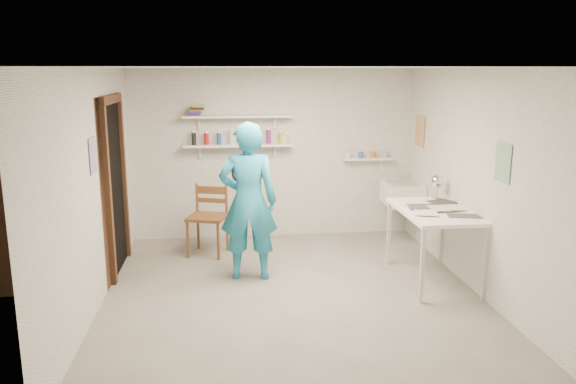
{
  "coord_description": "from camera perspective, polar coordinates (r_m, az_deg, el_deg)",
  "views": [
    {
      "loc": [
        -0.7,
        -5.64,
        2.38
      ],
      "look_at": [
        0.0,
        0.4,
        1.05
      ],
      "focal_mm": 35.0,
      "sensor_mm": 36.0,
      "label": 1
    }
  ],
  "objects": [
    {
      "name": "wooden_chair",
      "position": [
        7.37,
        -8.19,
        -2.55
      ],
      "size": [
        0.58,
        0.57,
        1.0
      ],
      "primitive_type": "cube",
      "rotation": [
        0.0,
        0.0,
        -0.31
      ],
      "color": "brown",
      "rests_on": "ground"
    },
    {
      "name": "book_stack",
      "position": [
        7.8,
        -9.34,
        8.17
      ],
      "size": [
        0.26,
        0.14,
        0.14
      ],
      "color": "red",
      "rests_on": "shelf_upper"
    },
    {
      "name": "shelf_lower",
      "position": [
        7.84,
        -5.12,
        4.75
      ],
      "size": [
        1.5,
        0.22,
        0.03
      ],
      "primitive_type": "cube",
      "color": "white",
      "rests_on": "wall_back"
    },
    {
      "name": "ceiling",
      "position": [
        5.68,
        0.48,
        12.63
      ],
      "size": [
        4.0,
        4.5,
        0.02
      ],
      "primitive_type": "cube",
      "color": "silver",
      "rests_on": "wall_back"
    },
    {
      "name": "shelf_upper",
      "position": [
        7.8,
        -5.17,
        7.66
      ],
      "size": [
        1.5,
        0.22,
        0.03
      ],
      "primitive_type": "cube",
      "color": "white",
      "rests_on": "wall_back"
    },
    {
      "name": "wall_clock",
      "position": [
        6.54,
        -4.34,
        2.05
      ],
      "size": [
        0.33,
        0.06,
        0.33
      ],
      "primitive_type": "cylinder",
      "rotation": [
        1.57,
        0.0,
        -0.08
      ],
      "color": "beige",
      "rests_on": "man"
    },
    {
      "name": "belfast_sink",
      "position": [
        7.92,
        11.56,
        -0.16
      ],
      "size": [
        0.48,
        0.6,
        0.3
      ],
      "primitive_type": "cube",
      "color": "white",
      "rests_on": "wall_right"
    },
    {
      "name": "door_jamb_far",
      "position": [
        7.43,
        -16.34,
        1.13
      ],
      "size": [
        0.06,
        0.1,
        2.0
      ],
      "primitive_type": "cube",
      "color": "brown",
      "rests_on": "ground"
    },
    {
      "name": "spray_cans",
      "position": [
        7.83,
        -5.13,
        5.47
      ],
      "size": [
        1.29,
        0.06,
        0.17
      ],
      "color": "black",
      "rests_on": "shelf_lower"
    },
    {
      "name": "ledge_pots",
      "position": [
        8.17,
        8.01,
        3.77
      ],
      "size": [
        0.48,
        0.07,
        0.09
      ],
      "color": "silver",
      "rests_on": "ledge_shelf"
    },
    {
      "name": "work_table",
      "position": [
        6.61,
        14.52,
        -5.3
      ],
      "size": [
        0.76,
        1.27,
        0.85
      ],
      "primitive_type": "cube",
      "color": "white",
      "rests_on": "ground"
    },
    {
      "name": "poster_left",
      "position": [
        5.89,
        -19.2,
        3.55
      ],
      "size": [
        0.01,
        0.28,
        0.36
      ],
      "primitive_type": "cube",
      "color": "#334C7F",
      "rests_on": "wall_left"
    },
    {
      "name": "desk_lamp",
      "position": [
        6.99,
        14.93,
        1.08
      ],
      "size": [
        0.16,
        0.16,
        0.16
      ],
      "primitive_type": "sphere",
      "color": "silver",
      "rests_on": "work_table"
    },
    {
      "name": "wall_right",
      "position": [
        6.37,
        18.7,
        1.0
      ],
      "size": [
        0.02,
        4.5,
        2.4
      ],
      "primitive_type": "cube",
      "color": "silver",
      "rests_on": "ground"
    },
    {
      "name": "wall_back",
      "position": [
        8.02,
        -1.54,
        3.88
      ],
      "size": [
        4.0,
        0.02,
        2.4
      ],
      "primitive_type": "cube",
      "color": "silver",
      "rests_on": "ground"
    },
    {
      "name": "ledge_shelf",
      "position": [
        8.18,
        8.0,
        3.36
      ],
      "size": [
        0.7,
        0.14,
        0.03
      ],
      "primitive_type": "cube",
      "color": "white",
      "rests_on": "wall_back"
    },
    {
      "name": "floor",
      "position": [
        6.17,
        0.44,
        -10.47
      ],
      "size": [
        4.0,
        4.5,
        0.02
      ],
      "primitive_type": "cube",
      "color": "slate",
      "rests_on": "ground"
    },
    {
      "name": "man",
      "position": [
        6.39,
        -4.05,
        -0.97
      ],
      "size": [
        0.7,
        0.49,
        1.82
      ],
      "primitive_type": "imported",
      "rotation": [
        0.0,
        0.0,
        3.06
      ],
      "color": "teal",
      "rests_on": "ground"
    },
    {
      "name": "corridor_box",
      "position": [
        7.11,
        -22.82,
        0.58
      ],
      "size": [
        1.4,
        1.5,
        2.1
      ],
      "primitive_type": "cube",
      "color": "brown",
      "rests_on": "ground"
    },
    {
      "name": "wall_front",
      "position": [
        3.65,
        4.87,
        -6.6
      ],
      "size": [
        4.0,
        0.02,
        2.4
      ],
      "primitive_type": "cube",
      "color": "silver",
      "rests_on": "ground"
    },
    {
      "name": "door_lintel",
      "position": [
        6.82,
        -17.56,
        9.0
      ],
      "size": [
        0.06,
        1.05,
        0.1
      ],
      "primitive_type": "cube",
      "color": "brown",
      "rests_on": "wall_left"
    },
    {
      "name": "poster_right_a",
      "position": [
        7.96,
        13.24,
        6.03
      ],
      "size": [
        0.01,
        0.34,
        0.42
      ],
      "primitive_type": "cube",
      "color": "#995933",
      "rests_on": "wall_right"
    },
    {
      "name": "wall_left",
      "position": [
        5.91,
        -19.27,
        0.11
      ],
      "size": [
        0.02,
        4.5,
        2.4
      ],
      "primitive_type": "cube",
      "color": "silver",
      "rests_on": "ground"
    },
    {
      "name": "poster_right_b",
      "position": [
        5.83,
        20.99,
        2.82
      ],
      "size": [
        0.01,
        0.3,
        0.38
      ],
      "primitive_type": "cube",
      "color": "#3F724C",
      "rests_on": "wall_right"
    },
    {
      "name": "papers",
      "position": [
        6.49,
        14.73,
        -1.6
      ],
      "size": [
        0.3,
        0.22,
        0.03
      ],
      "color": "silver",
      "rests_on": "work_table"
    },
    {
      "name": "doorway_recess",
      "position": [
        6.95,
        -17.17,
        0.33
      ],
      "size": [
        0.02,
        0.9,
        2.0
      ],
      "primitive_type": "cube",
      "color": "black",
      "rests_on": "wall_left"
    },
    {
      "name": "door_jamb_near",
      "position": [
        6.47,
        -17.77,
        -0.58
      ],
      "size": [
        0.06,
        0.1,
        2.0
      ],
      "primitive_type": "cube",
      "color": "brown",
      "rests_on": "ground"
    }
  ]
}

